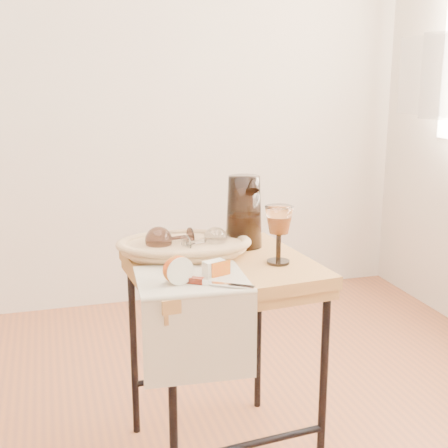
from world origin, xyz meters
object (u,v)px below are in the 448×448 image
object	(u,v)px
tea_towel	(191,279)
table_knife	(210,282)
wine_goblet	(279,235)
side_table	(222,361)
apple_half	(177,269)
bread_basket	(184,248)
pitcher	(244,212)
goblet_lying_a	(172,238)
goblet_lying_b	(203,241)

from	to	relation	value
tea_towel	table_knife	world-z (taller)	table_knife
tea_towel	wine_goblet	size ratio (longest dim) A/B	1.69
side_table	tea_towel	distance (m)	0.39
wine_goblet	apple_half	distance (m)	0.35
table_knife	bread_basket	bearing A→B (deg)	124.22
pitcher	table_knife	bearing A→B (deg)	-108.94
bread_basket	wine_goblet	distance (m)	0.30
tea_towel	goblet_lying_a	bearing A→B (deg)	94.39
bread_basket	goblet_lying_a	size ratio (longest dim) A/B	2.70
goblet_lying_a	pitcher	distance (m)	0.25
apple_half	table_knife	xyz separation A→B (m)	(0.08, -0.04, -0.03)
goblet_lying_b	pitcher	size ratio (longest dim) A/B	0.45
side_table	table_knife	bearing A→B (deg)	-114.41
goblet_lying_b	side_table	bearing A→B (deg)	-73.02
tea_towel	goblet_lying_b	distance (m)	0.23
side_table	tea_towel	xyz separation A→B (m)	(-0.13, -0.14, 0.33)
goblet_lying_a	wine_goblet	world-z (taller)	wine_goblet
bread_basket	wine_goblet	world-z (taller)	wine_goblet
goblet_lying_a	apple_half	world-z (taller)	goblet_lying_a
bread_basket	wine_goblet	size ratio (longest dim) A/B	2.09
side_table	apple_half	bearing A→B (deg)	-135.78
apple_half	table_knife	world-z (taller)	apple_half
goblet_lying_a	table_knife	size ratio (longest dim) A/B	0.62
tea_towel	goblet_lying_b	xyz separation A→B (m)	(0.09, 0.20, 0.05)
pitcher	wine_goblet	bearing A→B (deg)	-66.50
bread_basket	pitcher	size ratio (longest dim) A/B	1.35
side_table	goblet_lying_b	size ratio (longest dim) A/B	5.46
side_table	bread_basket	world-z (taller)	bread_basket
apple_half	bread_basket	bearing A→B (deg)	60.20
bread_basket	goblet_lying_b	world-z (taller)	goblet_lying_b
side_table	goblet_lying_a	bearing A→B (deg)	141.94
goblet_lying_a	table_knife	xyz separation A→B (m)	(0.04, -0.31, -0.04)
goblet_lying_a	apple_half	size ratio (longest dim) A/B	1.66
side_table	bread_basket	xyz separation A→B (m)	(-0.10, 0.09, 0.36)
goblet_lying_a	wine_goblet	distance (m)	0.33
bread_basket	goblet_lying_a	world-z (taller)	goblet_lying_a
tea_towel	goblet_lying_a	xyz separation A→B (m)	(-0.00, 0.24, 0.05)
tea_towel	wine_goblet	world-z (taller)	wine_goblet
side_table	pitcher	size ratio (longest dim) A/B	2.43
goblet_lying_b	wine_goblet	size ratio (longest dim) A/B	0.69
pitcher	apple_half	size ratio (longest dim) A/B	3.31
goblet_lying_a	pitcher	world-z (taller)	pitcher
wine_goblet	table_knife	size ratio (longest dim) A/B	0.80
goblet_lying_a	pitcher	bearing A→B (deg)	179.47
tea_towel	apple_half	xyz separation A→B (m)	(-0.05, -0.03, 0.04)
goblet_lying_a	wine_goblet	xyz separation A→B (m)	(0.29, -0.17, 0.03)
bread_basket	table_knife	distance (m)	0.30
goblet_lying_a	pitcher	size ratio (longest dim) A/B	0.50
apple_half	goblet_lying_b	bearing A→B (deg)	47.49
tea_towel	goblet_lying_b	world-z (taller)	goblet_lying_b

